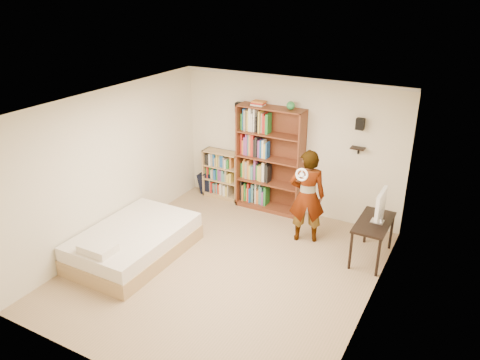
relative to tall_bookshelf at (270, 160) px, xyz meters
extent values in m
cube|color=tan|center=(0.32, -2.31, -1.06)|extent=(4.50, 5.00, 0.01)
cube|color=silver|center=(0.32, 0.19, 0.29)|extent=(4.50, 0.02, 2.70)
cube|color=silver|center=(0.32, -4.81, 0.29)|extent=(4.50, 0.02, 2.70)
cube|color=silver|center=(-1.93, -2.31, 0.29)|extent=(0.02, 5.00, 2.70)
cube|color=silver|center=(2.57, -2.31, 0.29)|extent=(0.02, 5.00, 2.70)
cube|color=white|center=(0.32, -2.31, 1.64)|extent=(4.50, 5.00, 0.02)
cube|color=silver|center=(0.32, 0.16, 1.61)|extent=(4.50, 0.06, 0.06)
cube|color=silver|center=(0.32, -4.78, 1.61)|extent=(4.50, 0.06, 0.06)
cube|color=silver|center=(-1.90, -2.31, 1.61)|extent=(0.06, 5.00, 0.06)
cube|color=silver|center=(2.54, -2.31, 1.61)|extent=(0.06, 5.00, 0.06)
cube|color=black|center=(-0.73, 0.09, 0.94)|extent=(0.14, 0.12, 0.20)
cube|color=black|center=(1.67, 0.09, 0.94)|extent=(0.14, 0.12, 0.20)
cube|color=black|center=(1.67, 0.10, 0.49)|extent=(0.25, 0.16, 0.02)
imported|color=black|center=(1.10, -0.81, -0.21)|extent=(0.73, 0.62, 1.70)
torus|color=white|center=(1.10, -1.12, 0.32)|extent=(0.22, 0.08, 0.22)
camera|label=1|loc=(3.59, -7.81, 3.24)|focal=35.00mm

